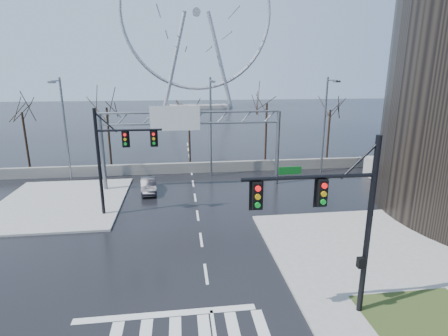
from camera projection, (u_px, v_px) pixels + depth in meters
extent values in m
plane|color=black|center=(206.00, 274.00, 18.56)|extent=(260.00, 260.00, 0.00)
cube|color=gray|center=(364.00, 244.00, 21.69)|extent=(12.00, 10.00, 0.15)
cube|color=gray|center=(61.00, 202.00, 28.68)|extent=(10.00, 12.00, 0.15)
cube|color=#2B421B|center=(426.00, 320.00, 14.85)|extent=(5.00, 4.00, 0.02)
cube|color=slate|center=(191.00, 168.00, 37.58)|extent=(52.00, 0.50, 1.10)
cylinder|color=black|center=(368.00, 230.00, 14.50)|extent=(0.24, 0.24, 8.00)
cylinder|color=black|center=(309.00, 177.00, 13.54)|extent=(5.40, 0.16, 0.16)
cube|color=black|center=(322.00, 193.00, 13.61)|extent=(0.35, 0.28, 1.05)
cube|color=black|center=(257.00, 195.00, 13.29)|extent=(0.35, 0.28, 1.05)
cylinder|color=black|center=(99.00, 164.00, 25.28)|extent=(0.24, 0.24, 8.00)
cylinder|color=black|center=(129.00, 130.00, 24.94)|extent=(4.60, 0.16, 0.16)
cube|color=black|center=(125.00, 139.00, 24.92)|extent=(0.35, 0.28, 1.05)
cube|color=black|center=(154.00, 138.00, 25.16)|extent=(0.35, 0.28, 1.05)
cylinder|color=slate|center=(103.00, 153.00, 31.03)|extent=(0.36, 0.36, 7.00)
cylinder|color=slate|center=(277.00, 148.00, 33.01)|extent=(0.36, 0.36, 7.00)
cylinder|color=slate|center=(192.00, 112.00, 31.11)|extent=(16.00, 0.20, 0.20)
cylinder|color=slate|center=(192.00, 123.00, 31.37)|extent=(16.00, 0.20, 0.20)
cube|color=#0A4D13|center=(175.00, 118.00, 30.91)|extent=(4.20, 0.10, 2.00)
cube|color=silver|center=(175.00, 118.00, 30.86)|extent=(4.40, 0.02, 2.20)
cylinder|color=slate|center=(66.00, 131.00, 33.50)|extent=(0.20, 0.20, 10.00)
cylinder|color=slate|center=(56.00, 81.00, 31.23)|extent=(0.12, 2.20, 0.12)
cube|color=slate|center=(52.00, 82.00, 30.30)|extent=(0.50, 0.70, 0.18)
cylinder|color=slate|center=(211.00, 128.00, 35.23)|extent=(0.20, 0.20, 10.00)
cylinder|color=slate|center=(211.00, 80.00, 32.96)|extent=(0.12, 2.20, 0.12)
cube|color=slate|center=(212.00, 82.00, 32.02)|extent=(0.50, 0.70, 0.18)
cylinder|color=slate|center=(324.00, 126.00, 36.71)|extent=(0.20, 0.20, 10.00)
cylinder|color=slate|center=(332.00, 80.00, 34.44)|extent=(0.12, 2.20, 0.12)
cube|color=slate|center=(337.00, 81.00, 33.51)|extent=(0.50, 0.70, 0.18)
cylinder|color=black|center=(26.00, 141.00, 38.51)|extent=(0.24, 0.24, 6.30)
cylinder|color=black|center=(109.00, 138.00, 39.08)|extent=(0.24, 0.24, 6.75)
cylinder|color=black|center=(189.00, 138.00, 41.27)|extent=(0.24, 0.24, 5.85)
cylinder|color=black|center=(266.00, 133.00, 41.27)|extent=(0.24, 0.24, 7.02)
cylinder|color=black|center=(328.00, 135.00, 42.85)|extent=(0.24, 0.24, 6.12)
cube|color=gray|center=(198.00, 106.00, 110.04)|extent=(18.00, 6.00, 1.00)
torus|color=#B2B2B7|center=(196.00, 12.00, 102.90)|extent=(45.00, 1.00, 45.00)
cylinder|color=#B2B2B7|center=(196.00, 12.00, 102.90)|extent=(2.40, 1.50, 2.40)
cylinder|color=#B2B2B7|center=(174.00, 62.00, 105.67)|extent=(8.28, 1.20, 28.82)
cylinder|color=#B2B2B7|center=(220.00, 62.00, 107.40)|extent=(8.28, 1.20, 28.82)
imported|color=black|center=(149.00, 185.00, 31.27)|extent=(1.69, 3.93, 1.26)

